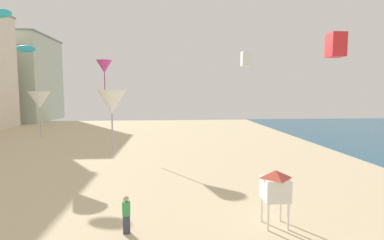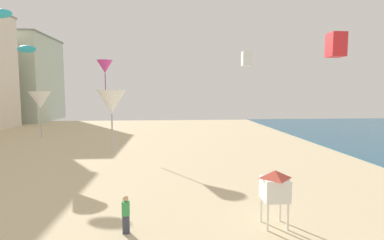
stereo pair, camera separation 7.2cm
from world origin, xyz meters
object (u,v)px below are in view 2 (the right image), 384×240
Objects in this scene: lifeguard_stand at (275,186)px; kite_white_delta_2 at (111,102)px; kite_cyan_parafoil at (27,49)px; kite_white_delta at (40,100)px; kite_cyan_parafoil_2 at (0,13)px; kite_red_box at (336,45)px; kite_flyer at (126,212)px; kite_white_box at (247,59)px; kite_magenta_delta at (105,67)px.

lifeguard_stand is 8.92m from kite_white_delta_2.
kite_white_delta is at bearing -58.16° from kite_cyan_parafoil.
lifeguard_stand is 17.03m from kite_cyan_parafoil_2.
kite_white_delta_2 is at bearing -176.63° from kite_red_box.
kite_red_box is at bearing -25.53° from kite_white_delta.
kite_cyan_parafoil is at bearing 147.25° from kite_red_box.
kite_white_delta_2 reaches higher than kite_white_delta.
kite_flyer is at bearing -34.64° from kite_cyan_parafoil_2.
kite_white_delta is 2.39× the size of kite_white_box.
kite_flyer is 22.59m from kite_magenta_delta.
kite_white_box is 1.27× the size of kite_cyan_parafoil_2.
kite_white_delta_2 is at bearing -18.12° from kite_cyan_parafoil_2.
kite_cyan_parafoil_2 is (-2.22, -15.42, 1.53)m from kite_magenta_delta.
kite_flyer is 24.67m from kite_cyan_parafoil.
lifeguard_stand is at bearing -40.18° from kite_white_delta.
kite_cyan_parafoil_2 is (-6.32, 2.07, 4.82)m from kite_white_delta_2.
kite_flyer is 0.64× the size of lifeguard_stand.
kite_cyan_parafoil is 1.45× the size of kite_cyan_parafoil_2.
kite_cyan_parafoil reaches higher than kite_white_delta.
lifeguard_stand is at bearing -46.30° from kite_flyer.
kite_flyer is at bearing -75.84° from kite_magenta_delta.
kite_white_box is at bearing 15.37° from kite_flyer.
lifeguard_stand is at bearing -20.29° from kite_white_delta_2.
kite_white_delta is 3.01× the size of kite_red_box.
kite_white_box is (19.97, 8.55, 4.59)m from kite_white_delta.
kite_white_box is at bearing 7.23° from kite_cyan_parafoil.
kite_cyan_parafoil_2 reaches higher than lifeguard_stand.
kite_cyan_parafoil reaches higher than kite_white_delta_2.
kite_cyan_parafoil is at bearing 121.84° from kite_white_delta.
kite_white_box is at bearing 42.70° from kite_cyan_parafoil_2.
kite_white_delta is (-9.10, 13.43, 4.43)m from kite_flyer.
lifeguard_stand is 0.67× the size of kite_magenta_delta.
kite_flyer is 5.61m from kite_white_delta_2.
kite_white_delta_2 is (-7.62, 2.82, 3.66)m from lifeguard_stand.
kite_white_delta is 13.12m from kite_white_delta_2.
kite_cyan_parafoil_2 reaches higher than kite_flyer.
kite_cyan_parafoil reaches higher than kite_flyer.
lifeguard_stand is at bearing -101.28° from kite_white_box.
kite_white_delta is 3.05× the size of kite_cyan_parafoil_2.
kite_red_box is at bearing -4.16° from kite_cyan_parafoil_2.
kite_red_box reaches higher than kite_white_delta.
kite_cyan_parafoil is (-19.10, 18.78, 8.54)m from lifeguard_stand.
kite_magenta_delta is (3.92, 7.10, 3.45)m from kite_white_delta.
lifeguard_stand is at bearing -44.52° from kite_cyan_parafoil.
kite_flyer is 26.13m from kite_white_box.
lifeguard_stand is 23.62m from kite_white_box.
kite_cyan_parafoil is 1.43× the size of kite_red_box.
kite_white_box reaches higher than lifeguard_stand.
kite_magenta_delta reaches higher than kite_white_delta_2.
kite_white_box is 16.16m from kite_magenta_delta.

